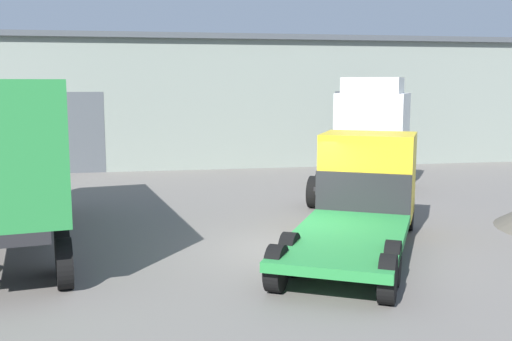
% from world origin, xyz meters
% --- Properties ---
extents(ground_plane, '(60.00, 60.00, 0.00)m').
position_xyz_m(ground_plane, '(0.00, 0.00, 0.00)').
color(ground_plane, slate).
extents(warehouse_building, '(32.09, 8.90, 6.22)m').
position_xyz_m(warehouse_building, '(0.00, 18.19, 3.12)').
color(warehouse_building, gray).
rests_on(warehouse_building, ground_plane).
extents(tractor_unit_white, '(5.24, 6.49, 4.19)m').
position_xyz_m(tractor_unit_white, '(4.68, 7.62, 1.98)').
color(tractor_unit_white, silver).
rests_on(tractor_unit_white, ground_plane).
extents(container_trailer_green, '(3.96, 9.33, 4.05)m').
position_xyz_m(container_trailer_green, '(-6.85, 1.71, 2.57)').
color(container_trailer_green, '#28843D').
rests_on(container_trailer_green, ground_plane).
extents(flatbed_truck_yellow, '(5.36, 7.22, 2.66)m').
position_xyz_m(flatbed_truck_yellow, '(1.88, 0.79, 1.29)').
color(flatbed_truck_yellow, yellow).
rests_on(flatbed_truck_yellow, ground_plane).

